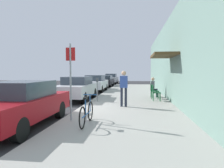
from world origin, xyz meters
TOP-DOWN VIEW (x-y plane):
  - ground_plane at (0.00, 0.00)m, footprint 60.00×60.00m
  - sidewalk_slab at (2.25, 2.00)m, footprint 4.50×32.00m
  - building_facade at (4.64, 2.00)m, footprint 1.40×32.00m
  - parked_car_0 at (-1.10, -2.87)m, footprint 1.80×4.40m
  - parked_car_1 at (-1.10, 3.44)m, footprint 1.80×4.40m
  - parked_car_2 at (-1.10, 9.13)m, footprint 1.80×4.40m
  - parked_car_3 at (-1.10, 15.19)m, footprint 1.80×4.40m
  - parked_car_4 at (-1.10, 21.18)m, footprint 1.80×4.40m
  - parking_meter at (0.45, 2.13)m, footprint 0.12×0.10m
  - street_sign at (0.40, -2.33)m, footprint 0.32×0.06m
  - bicycle_0 at (1.07, -2.81)m, footprint 0.46×1.71m
  - cafe_chair_0 at (3.70, 2.75)m, footprint 0.46×0.46m
  - cafe_chair_1 at (3.70, 3.63)m, footprint 0.54×0.54m
  - cafe_chair_2 at (3.70, 4.52)m, footprint 0.49×0.49m
  - seated_patron_2 at (3.76, 4.52)m, footprint 0.46×0.40m
  - pedestrian_standing at (2.02, 0.61)m, footprint 0.36×0.22m

SIDE VIEW (x-z plane):
  - ground_plane at x=0.00m, z-range 0.00..0.00m
  - sidewalk_slab at x=2.25m, z-range 0.00..0.12m
  - bicycle_0 at x=1.07m, z-range 0.03..0.93m
  - cafe_chair_0 at x=3.70m, z-range 0.19..1.06m
  - cafe_chair_1 at x=3.70m, z-range 0.19..1.06m
  - cafe_chair_2 at x=3.70m, z-range 0.19..1.06m
  - parked_car_3 at x=-1.10m, z-range 0.03..1.37m
  - parked_car_0 at x=-1.10m, z-range 0.02..1.48m
  - parked_car_2 at x=-1.10m, z-range 0.02..1.49m
  - parked_car_1 at x=-1.10m, z-range 0.02..1.49m
  - parked_car_4 at x=-1.10m, z-range 0.02..1.51m
  - seated_patron_2 at x=3.76m, z-range 0.17..1.46m
  - parking_meter at x=0.45m, z-range 0.23..1.55m
  - pedestrian_standing at x=2.02m, z-range 0.27..1.97m
  - street_sign at x=0.40m, z-range 0.34..2.94m
  - building_facade at x=4.64m, z-range 0.00..4.98m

